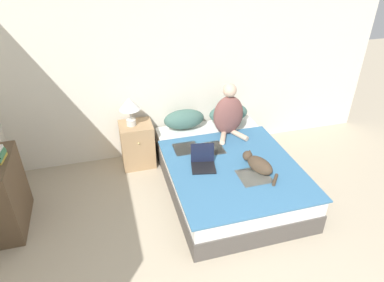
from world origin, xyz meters
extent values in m
cube|color=silver|center=(0.00, 3.49, 1.27)|extent=(5.89, 0.05, 2.55)
cube|color=#4C4742|center=(0.27, 2.37, 0.13)|extent=(1.49, 2.12, 0.25)
cube|color=silver|center=(0.27, 2.37, 0.35)|extent=(1.47, 2.08, 0.19)
cube|color=teal|center=(0.27, 2.16, 0.45)|extent=(1.54, 1.69, 0.02)
cube|color=silver|center=(-0.18, 2.72, 0.46)|extent=(0.32, 0.30, 0.01)
cube|color=silver|center=(0.16, 2.63, 0.46)|extent=(0.26, 0.33, 0.01)
cube|color=silver|center=(0.42, 1.93, 0.46)|extent=(0.36, 0.34, 0.01)
ellipsoid|color=#42665B|center=(-0.07, 3.26, 0.60)|extent=(0.58, 0.28, 0.28)
ellipsoid|color=#42665B|center=(0.60, 3.26, 0.60)|extent=(0.58, 0.28, 0.28)
ellipsoid|color=brown|center=(0.48, 2.95, 0.74)|extent=(0.42, 0.23, 0.56)
sphere|color=#DBB293|center=(0.48, 2.95, 1.11)|extent=(0.18, 0.18, 0.18)
cylinder|color=#DBB293|center=(0.36, 2.80, 0.50)|extent=(0.19, 0.30, 0.07)
cylinder|color=#DBB293|center=(0.59, 2.80, 0.50)|extent=(0.19, 0.30, 0.07)
ellipsoid|color=#473828|center=(0.52, 2.00, 0.55)|extent=(0.30, 0.40, 0.18)
sphere|color=#473828|center=(0.44, 2.19, 0.58)|extent=(0.12, 0.12, 0.12)
cone|color=#473828|center=(0.41, 2.18, 0.62)|extent=(0.05, 0.05, 0.05)
cone|color=#473828|center=(0.47, 2.20, 0.62)|extent=(0.05, 0.05, 0.05)
cylinder|color=#473828|center=(0.61, 1.78, 0.48)|extent=(0.15, 0.18, 0.04)
cube|color=black|center=(-0.10, 2.23, 0.47)|extent=(0.32, 0.29, 0.02)
cube|color=black|center=(-0.07, 2.37, 0.60)|extent=(0.29, 0.11, 0.23)
cube|color=tan|center=(-0.76, 3.22, 0.32)|extent=(0.44, 0.39, 0.64)
sphere|color=tan|center=(-0.76, 3.01, 0.46)|extent=(0.03, 0.03, 0.03)
cylinder|color=beige|center=(-0.81, 3.22, 0.68)|extent=(0.13, 0.13, 0.08)
cylinder|color=beige|center=(-0.81, 3.22, 0.80)|extent=(0.02, 0.02, 0.15)
cone|color=white|center=(-0.81, 3.22, 0.96)|extent=(0.28, 0.28, 0.16)
cube|color=brown|center=(-2.28, 2.40, 0.44)|extent=(0.27, 0.77, 0.88)
camera|label=1|loc=(-1.12, -0.91, 2.86)|focal=32.00mm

